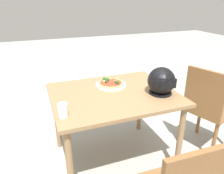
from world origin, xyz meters
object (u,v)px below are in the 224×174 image
object	(u,v)px
dining_table	(113,101)
chair_side	(206,106)
drinking_glass	(63,110)
motorcycle_helmet	(161,81)
pizza	(111,83)

from	to	relation	value
dining_table	chair_side	distance (m)	0.93
chair_side	drinking_glass	bearing A→B (deg)	2.94
drinking_glass	motorcycle_helmet	bearing A→B (deg)	-173.08
pizza	chair_side	size ratio (longest dim) A/B	0.26
pizza	drinking_glass	world-z (taller)	drinking_glass
motorcycle_helmet	drinking_glass	xyz separation A→B (m)	(0.86, 0.10, -0.06)
dining_table	pizza	distance (m)	0.21
dining_table	motorcycle_helmet	size ratio (longest dim) A/B	4.55
chair_side	pizza	bearing A→B (deg)	-22.56
dining_table	motorcycle_helmet	world-z (taller)	motorcycle_helmet
dining_table	drinking_glass	bearing A→B (deg)	28.86
motorcycle_helmet	drinking_glass	size ratio (longest dim) A/B	2.31
motorcycle_helmet	chair_side	bearing A→B (deg)	176.40
pizza	motorcycle_helmet	xyz separation A→B (m)	(-0.34, 0.33, 0.09)
motorcycle_helmet	chair_side	world-z (taller)	motorcycle_helmet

